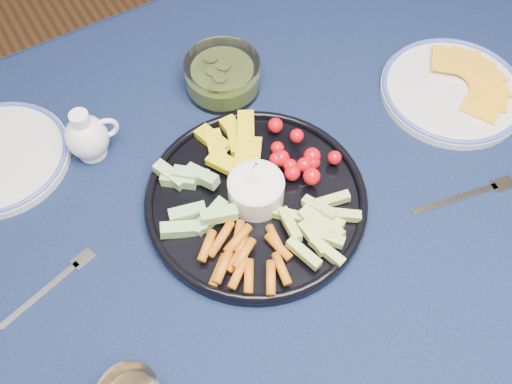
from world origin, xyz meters
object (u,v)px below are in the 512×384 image
pickle_bowl (223,77)px  cheese_plate (453,89)px  crudite_platter (255,198)px  creamer_pitcher (88,137)px  dining_table (256,257)px

pickle_bowl → cheese_plate: size_ratio=0.52×
crudite_platter → cheese_plate: bearing=2.2°
crudite_platter → cheese_plate: 0.40m
crudite_platter → creamer_pitcher: bearing=127.9°
pickle_bowl → dining_table: bearing=-109.9°
creamer_pitcher → pickle_bowl: size_ratio=0.73×
crudite_platter → cheese_plate: crudite_platter is taller
dining_table → crudite_platter: (0.02, 0.04, 0.11)m
dining_table → pickle_bowl: 0.31m
dining_table → pickle_bowl: bearing=70.1°
cheese_plate → dining_table: bearing=-172.7°
crudite_platter → creamer_pitcher: 0.27m
dining_table → creamer_pitcher: bearing=120.1°
dining_table → crudite_platter: 0.12m
dining_table → pickle_bowl: size_ratio=13.27×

